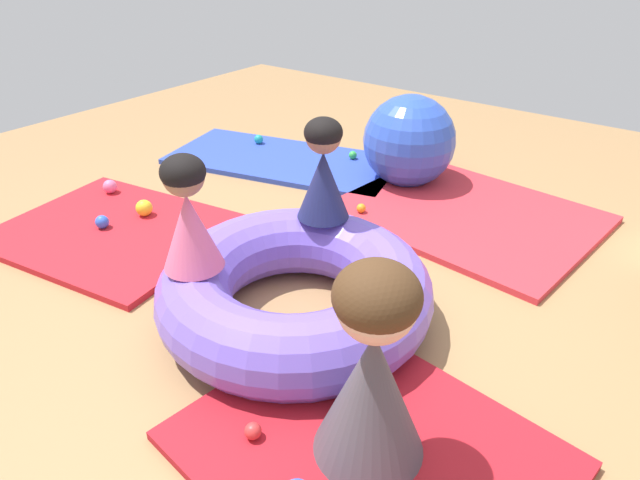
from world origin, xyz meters
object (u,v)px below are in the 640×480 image
Objects in this scene: child_in_pink at (188,215)px; exercise_ball_large at (409,141)px; play_ball_yellow at (144,208)px; play_ball_green at (353,155)px; play_ball_red at (253,431)px; play_ball_blue at (102,222)px; play_ball_orange at (361,208)px; inflatable_cushion at (295,290)px; child_in_navy at (323,170)px; play_ball_teal at (259,139)px; play_ball_pink at (110,186)px; adult_seated at (373,368)px.

child_in_pink reaches higher than exercise_ball_large.
play_ball_yellow is 0.16× the size of exercise_ball_large.
play_ball_red is at bearing -63.40° from play_ball_green.
play_ball_blue is 1.65m from play_ball_orange.
inflatable_cushion is 1.47m from play_ball_yellow.
play_ball_teal is at bearing 99.62° from child_in_navy.
play_ball_red and play_ball_green have the same top height.
inflatable_cushion is 13.77× the size of play_ball_pink.
play_ball_teal is (-2.13, 2.37, 0.01)m from play_ball_red.
play_ball_pink is at bearing 156.51° from play_ball_red.
child_in_pink is 0.80× the size of exercise_ball_large.
inflatable_cushion is 2.47× the size of child_in_navy.
play_ball_yellow is at bearing 153.13° from play_ball_red.
exercise_ball_large is at bearing 58.02° from play_ball_blue.
play_ball_teal is 0.12× the size of exercise_ball_large.
adult_seated reaches higher than play_ball_teal.
inflatable_cushion reaches higher than play_ball_orange.
play_ball_pink is (-1.93, 0.31, -0.09)m from inflatable_cushion.
child_in_pink is at bearing 125.11° from adult_seated.
play_ball_blue is at bearing -135.59° from play_ball_orange.
exercise_ball_large is (1.39, 0.10, 0.25)m from play_ball_teal.
adult_seated is 10.16× the size of play_ball_teal.
child_in_pink is 1.35m from play_ball_blue.
exercise_ball_large is (1.14, 1.82, 0.25)m from play_ball_blue.
exercise_ball_large is at bearing 106.68° from play_ball_red.
play_ball_yellow is at bearing 75.26° from play_ball_blue.
child_in_navy is 0.68× the size of adult_seated.
child_in_pink is (-0.17, -0.74, -0.00)m from child_in_navy.
child_in_navy is 4.97× the size of play_ball_yellow.
child_in_navy is at bearing -73.88° from play_ball_orange.
play_ball_red is 2.59m from exercise_ball_large.
inflatable_cushion reaches higher than play_ball_blue.
play_ball_blue is 1.74m from play_ball_teal.
inflatable_cushion is 16.98× the size of play_ball_teal.
exercise_ball_large is (-0.24, 1.36, -0.29)m from child_in_navy.
play_ball_teal is 1.54m from play_ball_orange.
child_in_pink is 0.68× the size of adult_seated.
play_ball_pink is (-2.65, 0.77, -0.34)m from adult_seated.
play_ball_pink is at bearing -136.37° from exercise_ball_large.
child_in_navy is 1.73m from play_ball_green.
exercise_ball_large reaches higher than play_ball_red.
child_in_navy is 8.73× the size of play_ball_orange.
child_in_pink is at bearing -135.28° from inflatable_cushion.
inflatable_cushion is 1.98× the size of exercise_ball_large.
adult_seated is 2.51m from exercise_ball_large.
child_in_pink is 8.70× the size of play_ball_orange.
child_in_navy is 1.42m from play_ball_yellow.
play_ball_teal is at bearing 131.96° from play_ball_red.
play_ball_yellow is at bearing 145.88° from child_in_navy.
play_ball_red is 3.19m from play_ball_teal.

